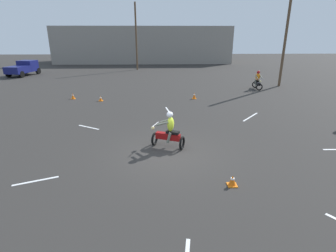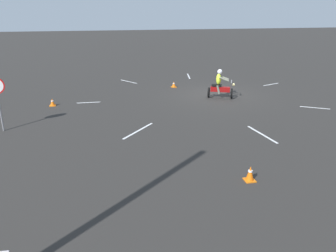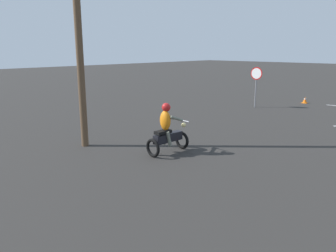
# 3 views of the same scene
# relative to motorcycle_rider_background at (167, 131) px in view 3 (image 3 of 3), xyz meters

# --- Properties ---
(motorcycle_rider_background) EXTENTS (0.74, 1.53, 1.66)m
(motorcycle_rider_background) POSITION_rel_motorcycle_rider_background_xyz_m (0.00, 0.00, 0.00)
(motorcycle_rider_background) COLOR black
(motorcycle_rider_background) RESTS_ON ground
(stop_sign) EXTENTS (0.70, 0.08, 2.30)m
(stop_sign) POSITION_rel_motorcycle_rider_background_xyz_m (2.08, -9.71, 0.91)
(stop_sign) COLOR slate
(stop_sign) RESTS_ON ground
(traffic_cone_far_right) EXTENTS (0.32, 0.32, 0.39)m
(traffic_cone_far_right) POSITION_rel_motorcycle_rider_background_xyz_m (0.51, -13.22, -0.54)
(traffic_cone_far_right) COLOR orange
(traffic_cone_far_right) RESTS_ON ground
(utility_pole_near) EXTENTS (0.24, 0.24, 8.35)m
(utility_pole_near) POSITION_rel_motorcycle_rider_background_xyz_m (2.68, 1.35, 3.45)
(utility_pole_near) COLOR brown
(utility_pole_near) RESTS_ON ground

